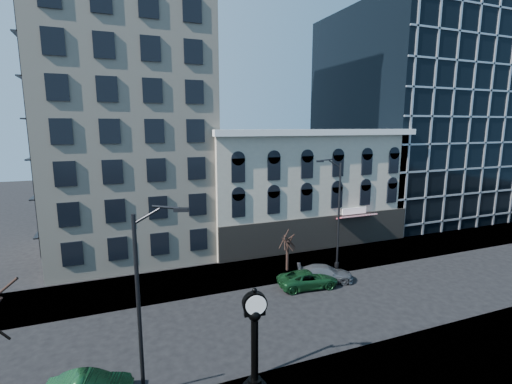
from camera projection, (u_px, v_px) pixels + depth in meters
name	position (u px, v px, depth m)	size (l,w,h in m)	color
ground	(250.00, 323.00, 24.42)	(160.00, 160.00, 0.00)	black
sidewalk_far	(217.00, 277.00, 31.72)	(160.00, 6.00, 0.12)	gray
cream_tower	(122.00, 58.00, 36.07)	(15.90, 15.40, 42.50)	beige
victorian_row	(299.00, 187.00, 42.27)	(22.60, 11.19, 12.50)	#BFB49D
glass_office	(408.00, 118.00, 52.73)	(20.00, 20.15, 28.00)	black
street_clock	(255.00, 346.00, 17.49)	(1.22, 1.22, 5.38)	black
street_lamp_near	(154.00, 259.00, 15.01)	(2.44, 1.08, 9.80)	black
street_lamp_far	(332.00, 185.00, 32.33)	(2.58, 0.83, 10.10)	black
bare_tree_far	(288.00, 235.00, 32.55)	(2.50, 2.50, 4.30)	black
car_far_a	(308.00, 279.00, 29.78)	(2.25, 4.88, 1.36)	#143F1E
car_far_b	(325.00, 273.00, 30.96)	(1.88, 4.62, 1.34)	#595B60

